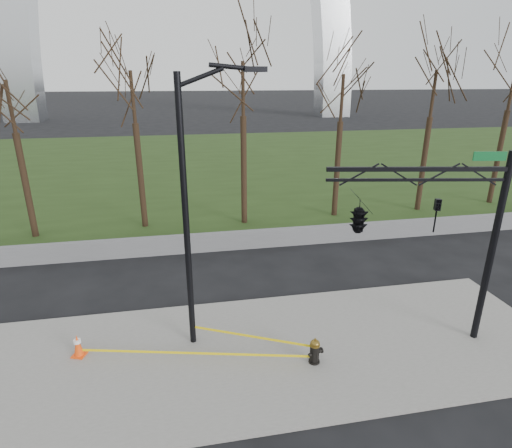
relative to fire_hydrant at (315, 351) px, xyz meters
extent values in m
plane|color=black|center=(-1.12, 0.81, -0.47)|extent=(500.00, 500.00, 0.00)
cube|color=slate|center=(-1.12, 0.81, -0.42)|extent=(18.00, 6.00, 0.10)
cube|color=#213513|center=(-1.12, 30.81, -0.44)|extent=(120.00, 40.00, 0.06)
cube|color=#59595B|center=(-1.12, 8.81, -0.02)|extent=(60.00, 0.30, 0.90)
cylinder|color=black|center=(-0.01, 0.00, -0.34)|extent=(0.32, 0.32, 0.06)
cylinder|color=black|center=(-0.01, 0.00, -0.08)|extent=(0.25, 0.25, 0.57)
cylinder|color=black|center=(0.18, 0.05, -0.03)|extent=(0.22, 0.20, 0.15)
cylinder|color=black|center=(-0.15, -0.04, -0.06)|extent=(0.12, 0.12, 0.10)
cylinder|color=brown|center=(-0.01, 0.00, 0.22)|extent=(0.29, 0.29, 0.06)
ellipsoid|color=brown|center=(-0.01, 0.00, 0.28)|extent=(0.27, 0.27, 0.20)
cylinder|color=brown|center=(-0.01, 0.00, 0.39)|extent=(0.06, 0.06, 0.08)
cube|color=#FD470D|center=(-6.74, 1.57, -0.35)|extent=(0.46, 0.46, 0.04)
cone|color=#FD470D|center=(-6.74, 1.57, 0.00)|extent=(0.28, 0.28, 0.66)
cylinder|color=white|center=(-6.74, 1.57, 0.13)|extent=(0.21, 0.21, 0.10)
cylinder|color=black|center=(-3.40, 1.65, 3.53)|extent=(0.18, 0.18, 8.00)
cylinder|color=black|center=(-2.85, 1.69, 7.38)|extent=(1.27, 0.20, 0.56)
cylinder|color=black|center=(-2.00, 1.74, 7.63)|extent=(1.21, 0.19, 0.22)
cube|color=black|center=(-1.40, 1.78, 7.58)|extent=(0.61, 0.26, 0.14)
cylinder|color=black|center=(5.37, 0.25, 2.53)|extent=(0.20, 0.20, 6.00)
cube|color=black|center=(2.91, 0.69, 5.03)|extent=(4.94, 1.01, 0.12)
cube|color=black|center=(2.91, 0.69, 4.73)|extent=(4.93, 0.97, 0.08)
cube|color=#0C5926|center=(4.78, 0.35, 5.38)|extent=(0.89, 0.20, 0.25)
imported|color=black|center=(3.60, 0.57, 3.68)|extent=(0.20, 0.23, 1.00)
imported|color=black|center=(1.43, 0.96, 3.68)|extent=(0.96, 2.54, 1.00)
cube|color=yellow|center=(-1.70, 0.83, 0.16)|extent=(3.39, 1.66, 0.08)
cube|color=yellow|center=(-3.38, 0.79, -0.18)|extent=(6.73, 1.58, 0.08)
camera|label=1|loc=(-3.46, -9.25, 7.40)|focal=28.62mm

